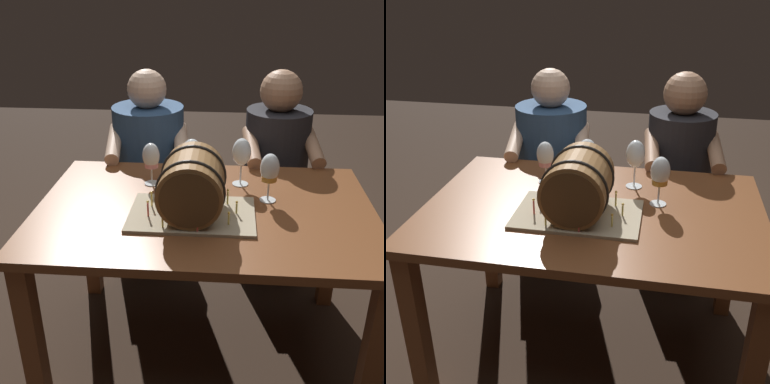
# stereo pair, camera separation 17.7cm
# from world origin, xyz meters

# --- Properties ---
(ground_plane) EXTENTS (8.00, 8.00, 0.00)m
(ground_plane) POSITION_xyz_m (0.00, 0.00, 0.00)
(ground_plane) COLOR #332319
(dining_table) EXTENTS (1.34, 0.90, 0.73)m
(dining_table) POSITION_xyz_m (0.00, 0.00, 0.62)
(dining_table) COLOR brown
(dining_table) RESTS_ON ground
(barrel_cake) EXTENTS (0.48, 0.31, 0.26)m
(barrel_cake) POSITION_xyz_m (-0.05, -0.08, 0.85)
(barrel_cake) COLOR tan
(barrel_cake) RESTS_ON dining_table
(wine_glass_rose) EXTENTS (0.07, 0.07, 0.19)m
(wine_glass_rose) POSITION_xyz_m (-0.24, 0.21, 0.85)
(wine_glass_rose) COLOR white
(wine_glass_rose) RESTS_ON dining_table
(wine_glass_white) EXTENTS (0.08, 0.08, 0.18)m
(wine_glass_white) POSITION_xyz_m (-0.08, 0.29, 0.86)
(wine_glass_white) COLOR white
(wine_glass_white) RESTS_ON dining_table
(wine_glass_empty) EXTENTS (0.08, 0.08, 0.21)m
(wine_glass_empty) POSITION_xyz_m (0.14, 0.23, 0.88)
(wine_glass_empty) COLOR white
(wine_glass_empty) RESTS_ON dining_table
(wine_glass_amber) EXTENTS (0.08, 0.08, 0.20)m
(wine_glass_amber) POSITION_xyz_m (0.25, 0.08, 0.86)
(wine_glass_amber) COLOR white
(wine_glass_amber) RESTS_ON dining_table
(person_seated_left) EXTENTS (0.45, 0.52, 1.13)m
(person_seated_left) POSITION_xyz_m (-0.34, 0.69, 0.54)
(person_seated_left) COLOR #1B2D46
(person_seated_left) RESTS_ON ground
(person_seated_right) EXTENTS (0.40, 0.48, 1.14)m
(person_seated_right) POSITION_xyz_m (0.34, 0.69, 0.53)
(person_seated_right) COLOR black
(person_seated_right) RESTS_ON ground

